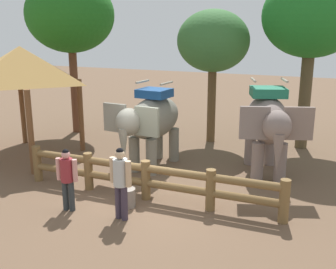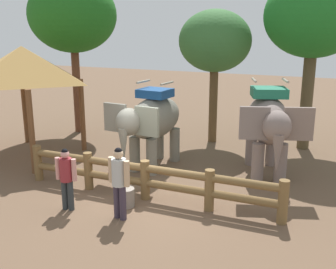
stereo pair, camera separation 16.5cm
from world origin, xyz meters
name	(u,v)px [view 1 (the left image)]	position (x,y,z in m)	size (l,w,h in m)	color
ground_plane	(144,201)	(0.00, 0.00, 0.00)	(60.00, 60.00, 0.00)	brown
log_fence	(146,177)	(0.00, 0.15, 0.61)	(7.22, 0.41, 1.05)	brown
elephant_near_left	(151,121)	(-0.94, 2.43, 1.54)	(1.83, 3.21, 2.75)	slate
elephant_center	(268,123)	(2.51, 3.20, 1.63)	(2.43, 3.46, 2.90)	gray
tourist_woman_in_black	(121,178)	(-0.01, -1.09, 1.01)	(0.61, 0.40, 1.74)	#392F3F
tourist_man_in_blue	(67,175)	(-1.43, -1.21, 0.91)	(0.55, 0.35, 1.57)	#2B3134
thatched_shelter	(21,65)	(-5.37, 1.75, 3.14)	(3.66, 3.66, 3.77)	brown
tree_far_left	(70,16)	(-5.91, 5.28, 4.82)	(3.54, 3.54, 6.35)	brown
tree_back_center	(312,17)	(3.19, 6.69, 4.70)	(3.42, 3.42, 6.21)	brown
tree_far_right	(213,42)	(-0.17, 6.17, 3.83)	(2.70, 2.70, 5.02)	brown
feed_bucket	(127,197)	(-0.23, -0.44, 0.23)	(0.42, 0.42, 0.47)	gray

